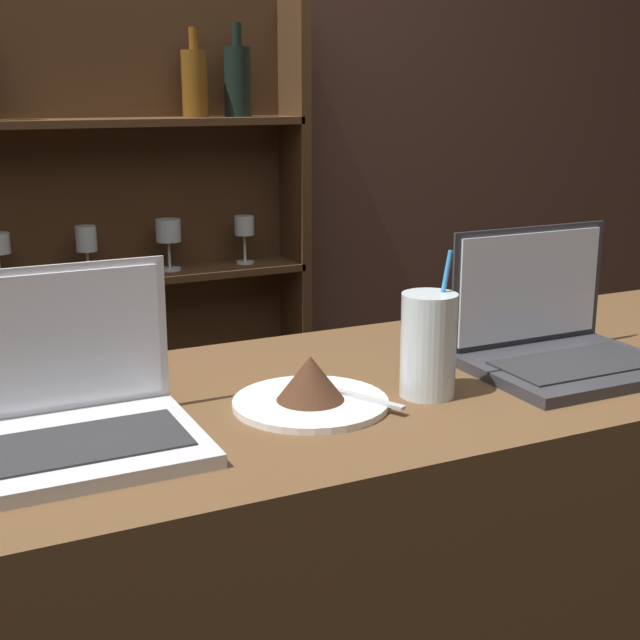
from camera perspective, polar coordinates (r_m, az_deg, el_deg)
The scene contains 6 objects.
back_wall at distance 2.55m, azimuth -15.54°, elevation 12.48°, with size 7.00×0.06×2.70m.
back_shelf at distance 2.53m, azimuth -14.54°, elevation 1.86°, with size 1.25×0.18×1.67m.
laptop_near at distance 1.17m, azimuth -15.48°, elevation -5.56°, with size 0.29×0.24×0.22m.
laptop_far at distance 1.48m, azimuth 14.97°, elevation -1.20°, with size 0.30×0.24×0.22m.
cake_plate at distance 1.26m, azimuth -0.59°, elevation -4.46°, with size 0.22×0.22×0.07m.
water_glass at distance 1.30m, azimuth 6.95°, elevation -1.58°, with size 0.08×0.08×0.21m.
Camera 1 is at (-0.47, -0.83, 1.43)m, focal length 50.00 mm.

